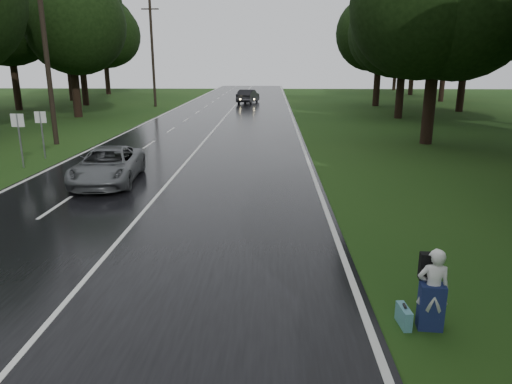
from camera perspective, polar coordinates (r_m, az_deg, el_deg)
ground at (r=8.80m, az=-27.10°, el=-17.87°), size 160.00×160.00×0.00m
road at (r=27.03m, az=-6.73°, el=5.69°), size 12.00×140.00×0.04m
lane_center at (r=27.02m, az=-6.73°, el=5.74°), size 0.12×140.00×0.01m
grey_car at (r=19.16m, az=-17.64°, el=3.11°), size 2.71×5.04×1.35m
far_car at (r=55.15m, az=-0.97°, el=11.62°), size 2.56×4.94×1.55m
hitchhiker at (r=8.94m, az=20.72°, el=-11.32°), size 0.59×0.54×1.53m
suitcase at (r=9.11m, az=17.59°, el=-14.27°), size 0.19×0.52×0.36m
utility_pole_mid at (r=29.73m, az=-23.16°, el=5.40°), size 1.80×0.28×10.58m
utility_pole_far at (r=52.28m, az=-12.17°, el=10.17°), size 1.80×0.28×10.95m
road_sign_a at (r=23.68m, az=-26.49°, el=2.70°), size 0.58×0.10×2.42m
road_sign_b at (r=25.49m, az=-24.33°, el=3.77°), size 0.55×0.10×2.31m
tree_left_e at (r=44.05m, az=-20.84°, el=8.56°), size 8.68×8.68×13.56m
tree_left_f at (r=56.08m, az=-20.02°, el=9.93°), size 9.01×9.01×14.08m
tree_right_d at (r=29.30m, az=19.98°, el=5.59°), size 8.75×8.75×13.68m
tree_right_e at (r=42.08m, az=16.94°, el=8.62°), size 8.23×8.23×12.87m
tree_right_f at (r=53.57m, az=14.37°, el=10.15°), size 8.82×8.82×13.79m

